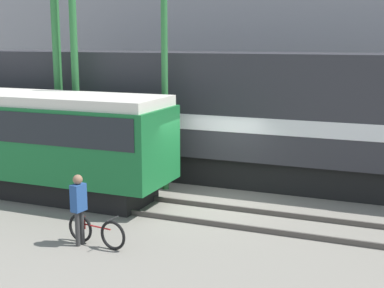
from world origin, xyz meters
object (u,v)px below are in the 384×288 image
streetcar (15,135)px  bicycle (96,231)px  freight_locomotive (230,113)px  person (79,202)px  utility_pole_right (164,35)px  utility_pole_center (75,61)px  utility_pole_left (57,63)px

streetcar → bicycle: bearing=-32.0°
freight_locomotive → bicycle: (-0.92, -7.19, -1.97)m
person → utility_pole_right: size_ratio=0.17×
bicycle → utility_pole_center: 7.49m
person → utility_pole_left: size_ratio=0.21×
bicycle → freight_locomotive: bearing=82.7°
bicycle → utility_pole_left: size_ratio=0.21×
person → utility_pole_left: utility_pole_left is taller
bicycle → utility_pole_center: size_ratio=0.21×
person → bicycle: bearing=13.9°
person → utility_pole_right: (-0.19, 5.23, 3.92)m
freight_locomotive → person: freight_locomotive is taller
bicycle → utility_pole_left: utility_pole_left is taller
freight_locomotive → utility_pole_center: (-4.88, -2.06, 1.79)m
streetcar → utility_pole_center: utility_pole_center is taller
utility_pole_left → utility_pole_right: bearing=-0.0°
streetcar → bicycle: 5.97m
utility_pole_left → utility_pole_center: 0.72m
streetcar → utility_pole_left: bearing=83.5°
freight_locomotive → utility_pole_center: 5.59m
utility_pole_left → utility_pole_center: utility_pole_center is taller
streetcar → utility_pole_center: (0.95, 2.06, 2.28)m
person → utility_pole_right: 6.54m
bicycle → utility_pole_right: size_ratio=0.17×
bicycle → utility_pole_left: (-4.67, 5.13, 3.68)m
freight_locomotive → utility_pole_center: bearing=-157.1°
utility_pole_left → utility_pole_right: (4.08, -0.00, 0.94)m
streetcar → utility_pole_center: size_ratio=1.26×
utility_pole_right → freight_locomotive: bearing=53.8°
freight_locomotive → streetcar: (-5.83, -4.13, -0.49)m
freight_locomotive → utility_pole_right: bearing=-126.2°
freight_locomotive → streetcar: bearing=-144.7°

